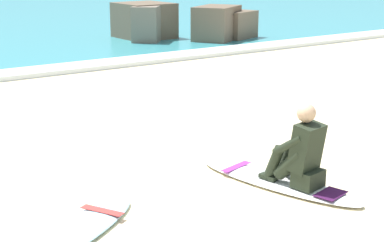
% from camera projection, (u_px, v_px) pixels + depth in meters
% --- Properties ---
extents(ground_plane, '(80.00, 80.00, 0.00)m').
position_uv_depth(ground_plane, '(230.00, 200.00, 6.37)').
color(ground_plane, beige).
extents(surfboard_main, '(1.00, 2.22, 0.08)m').
position_uv_depth(surfboard_main, '(277.00, 181.00, 6.82)').
color(surfboard_main, white).
rests_on(surfboard_main, ground).
extents(surfer_seated, '(0.45, 0.75, 0.95)m').
position_uv_depth(surfer_seated, '(300.00, 154.00, 6.53)').
color(surfer_seated, black).
rests_on(surfer_seated, surfboard_main).
extents(surfboard_spare_near, '(2.01, 1.40, 0.08)m').
position_uv_depth(surfboard_spare_near, '(67.00, 236.00, 5.47)').
color(surfboard_spare_near, '#9ED1E5').
rests_on(surfboard_spare_near, ground).
extents(rock_outcrop_distant, '(4.07, 3.45, 1.19)m').
position_uv_depth(rock_outcrop_distant, '(178.00, 24.00, 18.32)').
color(rock_outcrop_distant, brown).
rests_on(rock_outcrop_distant, ground).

